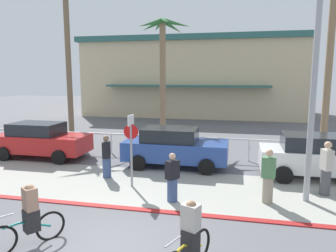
{
  "coord_description": "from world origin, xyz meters",
  "views": [
    {
      "loc": [
        2.82,
        -6.3,
        3.89
      ],
      "look_at": [
        0.11,
        6.0,
        1.91
      ],
      "focal_mm": 34.25,
      "sensor_mm": 36.0,
      "label": 1
    }
  ],
  "objects_px": {
    "palm_tree_3": "(333,9)",
    "car_blue_2": "(174,147)",
    "palm_tree_2": "(163,52)",
    "streetlight_curb": "(317,62)",
    "car_red_1": "(41,140)",
    "pedestrian_0": "(326,170)",
    "pedestrian_1": "(172,180)",
    "pedestrian_3": "(107,158)",
    "pedestrian_2": "(268,178)",
    "cyclist_teal_1": "(29,217)",
    "stop_sign_bike_lane": "(131,140)",
    "palm_tree_1": "(67,29)",
    "car_white_3": "(319,156)",
    "cyclist_yellow_0": "(189,238)"
  },
  "relations": [
    {
      "from": "pedestrian_1",
      "to": "palm_tree_1",
      "type": "bearing_deg",
      "value": 131.57
    },
    {
      "from": "palm_tree_3",
      "to": "cyclist_teal_1",
      "type": "distance_m",
      "value": 16.45
    },
    {
      "from": "stop_sign_bike_lane",
      "to": "car_red_1",
      "type": "bearing_deg",
      "value": 152.1
    },
    {
      "from": "palm_tree_2",
      "to": "pedestrian_0",
      "type": "xyz_separation_m",
      "value": [
        7.35,
        -7.97,
        -4.42
      ]
    },
    {
      "from": "palm_tree_1",
      "to": "cyclist_yellow_0",
      "type": "xyz_separation_m",
      "value": [
        10.26,
        -13.81,
        -6.19
      ]
    },
    {
      "from": "car_red_1",
      "to": "streetlight_curb",
      "type": "bearing_deg",
      "value": -16.08
    },
    {
      "from": "palm_tree_2",
      "to": "cyclist_yellow_0",
      "type": "distance_m",
      "value": 14.27
    },
    {
      "from": "stop_sign_bike_lane",
      "to": "palm_tree_2",
      "type": "distance_m",
      "value": 9.32
    },
    {
      "from": "pedestrian_0",
      "to": "pedestrian_2",
      "type": "bearing_deg",
      "value": -150.04
    },
    {
      "from": "streetlight_curb",
      "to": "palm_tree_2",
      "type": "distance_m",
      "value": 11.14
    },
    {
      "from": "car_red_1",
      "to": "pedestrian_0",
      "type": "bearing_deg",
      "value": -11.05
    },
    {
      "from": "pedestrian_1",
      "to": "pedestrian_3",
      "type": "height_order",
      "value": "pedestrian_3"
    },
    {
      "from": "streetlight_curb",
      "to": "pedestrian_2",
      "type": "distance_m",
      "value": 3.69
    },
    {
      "from": "cyclist_teal_1",
      "to": "pedestrian_2",
      "type": "distance_m",
      "value": 6.72
    },
    {
      "from": "palm_tree_1",
      "to": "palm_tree_2",
      "type": "relative_size",
      "value": 1.36
    },
    {
      "from": "car_red_1",
      "to": "stop_sign_bike_lane",
      "type": "bearing_deg",
      "value": -27.9
    },
    {
      "from": "palm_tree_2",
      "to": "pedestrian_3",
      "type": "xyz_separation_m",
      "value": [
        -0.36,
        -7.8,
        -4.5
      ]
    },
    {
      "from": "palm_tree_1",
      "to": "car_white_3",
      "type": "distance_m",
      "value": 16.87
    },
    {
      "from": "car_red_1",
      "to": "pedestrian_1",
      "type": "xyz_separation_m",
      "value": [
        7.19,
        -3.96,
        -0.16
      ]
    },
    {
      "from": "stop_sign_bike_lane",
      "to": "palm_tree_3",
      "type": "relative_size",
      "value": 0.26
    },
    {
      "from": "car_white_3",
      "to": "palm_tree_2",
      "type": "bearing_deg",
      "value": 140.73
    },
    {
      "from": "stop_sign_bike_lane",
      "to": "cyclist_yellow_0",
      "type": "bearing_deg",
      "value": -58.56
    },
    {
      "from": "palm_tree_2",
      "to": "pedestrian_1",
      "type": "distance_m",
      "value": 10.92
    },
    {
      "from": "palm_tree_2",
      "to": "pedestrian_3",
      "type": "height_order",
      "value": "palm_tree_2"
    },
    {
      "from": "palm_tree_2",
      "to": "pedestrian_2",
      "type": "height_order",
      "value": "palm_tree_2"
    },
    {
      "from": "palm_tree_1",
      "to": "car_white_3",
      "type": "relative_size",
      "value": 2.23
    },
    {
      "from": "palm_tree_1",
      "to": "pedestrian_2",
      "type": "bearing_deg",
      "value": -39.19
    },
    {
      "from": "car_red_1",
      "to": "car_white_3",
      "type": "height_order",
      "value": "same"
    },
    {
      "from": "car_red_1",
      "to": "car_blue_2",
      "type": "relative_size",
      "value": 1.0
    },
    {
      "from": "palm_tree_2",
      "to": "palm_tree_3",
      "type": "distance_m",
      "value": 9.2
    },
    {
      "from": "palm_tree_2",
      "to": "pedestrian_1",
      "type": "bearing_deg",
      "value": -74.97
    },
    {
      "from": "cyclist_yellow_0",
      "to": "cyclist_teal_1",
      "type": "distance_m",
      "value": 3.72
    },
    {
      "from": "car_white_3",
      "to": "pedestrian_0",
      "type": "bearing_deg",
      "value": -95.51
    },
    {
      "from": "stop_sign_bike_lane",
      "to": "car_red_1",
      "type": "relative_size",
      "value": 0.58
    },
    {
      "from": "pedestrian_0",
      "to": "streetlight_curb",
      "type": "bearing_deg",
      "value": -127.48
    },
    {
      "from": "pedestrian_1",
      "to": "pedestrian_3",
      "type": "distance_m",
      "value": 3.44
    },
    {
      "from": "palm_tree_1",
      "to": "pedestrian_3",
      "type": "distance_m",
      "value": 12.27
    },
    {
      "from": "cyclist_yellow_0",
      "to": "streetlight_curb",
      "type": "bearing_deg",
      "value": 53.81
    },
    {
      "from": "car_white_3",
      "to": "pedestrian_0",
      "type": "relative_size",
      "value": 2.44
    },
    {
      "from": "pedestrian_0",
      "to": "pedestrian_2",
      "type": "height_order",
      "value": "pedestrian_0"
    },
    {
      "from": "pedestrian_0",
      "to": "cyclist_yellow_0",
      "type": "bearing_deg",
      "value": -126.42
    },
    {
      "from": "car_red_1",
      "to": "cyclist_yellow_0",
      "type": "xyz_separation_m",
      "value": [
        8.25,
        -7.39,
        -0.18
      ]
    },
    {
      "from": "palm_tree_3",
      "to": "car_blue_2",
      "type": "xyz_separation_m",
      "value": [
        -7.09,
        -5.01,
        -6.32
      ]
    },
    {
      "from": "palm_tree_1",
      "to": "pedestrian_1",
      "type": "bearing_deg",
      "value": -48.43
    },
    {
      "from": "stop_sign_bike_lane",
      "to": "palm_tree_1",
      "type": "bearing_deg",
      "value": 128.86
    },
    {
      "from": "streetlight_curb",
      "to": "pedestrian_1",
      "type": "height_order",
      "value": "streetlight_curb"
    },
    {
      "from": "stop_sign_bike_lane",
      "to": "cyclist_teal_1",
      "type": "bearing_deg",
      "value": -102.94
    },
    {
      "from": "palm_tree_2",
      "to": "streetlight_curb",
      "type": "bearing_deg",
      "value": -53.16
    },
    {
      "from": "pedestrian_3",
      "to": "pedestrian_0",
      "type": "bearing_deg",
      "value": -1.24
    },
    {
      "from": "pedestrian_1",
      "to": "pedestrian_2",
      "type": "xyz_separation_m",
      "value": [
        2.88,
        0.52,
        0.08
      ]
    }
  ]
}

